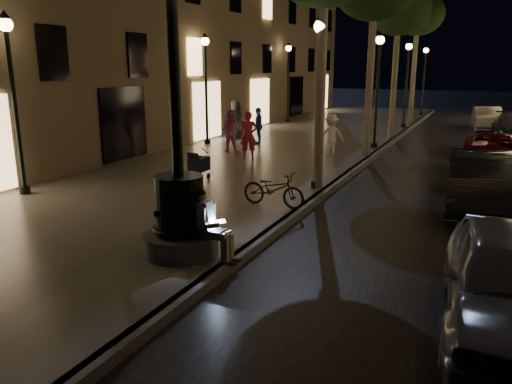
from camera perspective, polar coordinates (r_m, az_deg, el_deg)
The scene contains 26 objects.
ground at distance 21.16m, azimuth 13.52°, elevation 3.97°, with size 120.00×120.00×0.00m, color black.
cobble_lane at distance 20.80m, azimuth 21.65°, elevation 3.21°, with size 6.00×45.00×0.02m, color black.
promenade at distance 22.24m, azimuth 3.37°, elevation 5.09°, with size 8.00×45.00×0.20m, color #605B55.
curb_strip at distance 21.14m, azimuth 13.54°, elevation 4.23°, with size 0.25×45.00×0.20m, color #59595B.
fountain_lamppost at distance 9.29m, azimuth -8.75°, elevation -1.07°, with size 1.40×1.40×5.21m.
seated_man_laptop at distance 9.07m, azimuth -5.44°, elevation -3.44°, with size 0.93×0.31×1.30m.
tree_third at distance 25.93m, azimuth 16.02°, elevation 19.28°, with size 3.00×3.00×7.20m.
tree_far at distance 31.86m, azimuth 18.02°, elevation 18.64°, with size 3.00×3.00×7.50m.
lamp_curb_a at distance 14.13m, azimuth 7.22°, elevation 12.51°, with size 0.36×0.36×4.81m.
lamp_curb_b at distance 21.88m, azimuth 13.78°, elevation 12.82°, with size 0.36×0.36×4.81m.
lamp_curb_c at distance 29.77m, azimuth 16.89°, elevation 12.90°, with size 0.36×0.36×4.81m.
lamp_curb_d at distance 37.70m, azimuth 18.69°, elevation 12.94°, with size 0.36×0.36×4.81m.
lamp_left_a at distance 14.81m, azimuth -26.10°, elevation 11.28°, with size 0.36×0.36×4.81m.
lamp_left_b at distance 22.55m, azimuth -5.76°, elevation 13.18°, with size 0.36×0.36×4.81m.
lamp_left_c at distance 31.58m, azimuth 3.70°, elevation 13.51°, with size 0.36×0.36×4.81m.
stroller at distance 15.38m, azimuth -6.55°, elevation 3.15°, with size 0.43×0.98×1.00m.
car_front at distance 7.81m, azimuth 27.20°, elevation -9.13°, with size 1.77×4.41×1.50m, color #929499.
car_second at distance 14.03m, azimuth 24.20°, elevation 1.03°, with size 1.55×4.45×1.46m, color black.
car_third at distance 19.51m, azimuth 25.34°, elevation 4.05°, with size 2.13×4.62×1.28m, color maroon.
car_fifth at distance 31.87m, azimuth 24.87°, elevation 7.61°, with size 1.41×4.04×1.33m, color #A9A8A4.
pedestrian_red at distance 18.81m, azimuth -0.84°, elevation 6.48°, with size 0.65×0.43×1.78m, color #BC2547.
pedestrian_pink at distance 20.37m, azimuth -2.93°, elevation 6.97°, with size 0.83×0.65×1.72m, color pink.
pedestrian_white at distance 19.73m, azimuth 8.58°, elevation 6.45°, with size 1.05×0.60×1.62m, color white.
pedestrian_blue at distance 22.47m, azimuth 0.28°, elevation 7.57°, with size 0.96×0.40×1.63m, color navy.
pedestrian_dark at distance 24.08m, azimuth -2.34°, elevation 8.25°, with size 0.90×0.58×1.83m, color #313236.
bicycle at distance 12.46m, azimuth 2.01°, elevation 0.33°, with size 0.59×1.68×0.88m, color black.
Camera 1 is at (3.99, -5.45, 3.65)m, focal length 35.00 mm.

